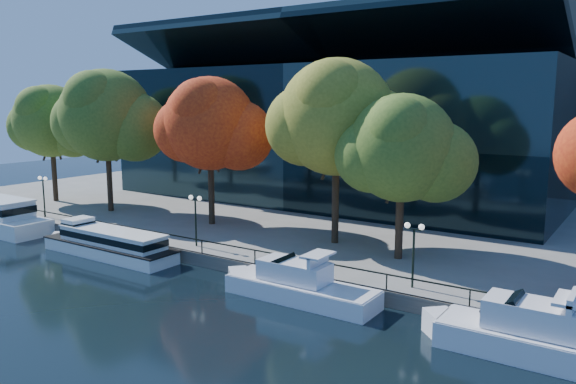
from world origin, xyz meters
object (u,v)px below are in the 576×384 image
Objects in this scene: cruiser_far at (532,335)px; tree_0 at (51,123)px; tour_boat at (106,242)px; tree_1 at (107,117)px; lamp_0 at (43,187)px; tree_2 at (211,126)px; tree_4 at (403,151)px; cruiser_near at (295,284)px; lamp_2 at (414,240)px; lamp_1 at (195,209)px; tree_3 at (338,120)px.

cruiser_far is 0.83× the size of tree_0.
tour_boat is 0.97× the size of tree_1.
tree_0 reaches higher than lamp_0.
lamp_0 is (-15.92, -6.77, -6.11)m from tree_2.
tree_1 is at bearing 179.67° from tree_4.
tour_boat is 16.92m from tree_1.
cruiser_far is (32.06, -0.42, -0.00)m from tour_boat.
tree_1 reaches higher than cruiser_near.
tour_boat is at bearing 179.25° from cruiser_far.
cruiser_far is at bearing -41.22° from tree_4.
tour_boat is 24.29m from tree_0.
tree_1 is 36.16m from lamp_2.
tree_0 is at bearing 139.56° from lamp_0.
tree_1 reaches higher than lamp_0.
cruiser_near is at bearing -16.56° from lamp_1.
tree_1 is 19.30m from lamp_1.
lamp_0 is 38.03m from lamp_2.
tree_2 is 1.14× the size of tree_4.
cruiser_near is 13.94m from cruiser_far.
tree_2 is (22.95, 0.78, 0.19)m from tree_0.
cruiser_far is at bearing -32.90° from tree_3.
lamp_0 is at bearing 165.76° from tour_boat.
tree_0 is 1.11× the size of tree_4.
tree_3 is 6.53m from tree_4.
tour_boat is 18.13m from cruiser_near.
cruiser_far is 2.71× the size of lamp_0.
tree_0 is (-20.59, 9.44, 8.77)m from tour_boat.
tour_boat is at bearing -145.84° from tree_3.
lamp_2 is (35.08, -5.68, -6.67)m from tree_1.
tree_1 is 32.04m from tree_4.
tree_3 is 3.63× the size of lamp_1.
tree_0 is (-52.65, 9.85, 8.77)m from cruiser_far.
lamp_1 is (-8.75, -6.96, -6.88)m from tree_3.
tree_4 is (21.38, 8.94, 7.73)m from tour_boat.
cruiser_far is 16.17m from tree_4.
tree_3 is at bearing 142.71° from lamp_2.
tree_2 is 19.10m from tree_4.
tree_2 is 23.92m from lamp_2.
tree_4 is at bearing 8.94° from lamp_0.
lamp_2 is (6.34, 3.43, 2.99)m from cruiser_near.
lamp_0 is (-34.94, -5.50, -4.88)m from tree_4.
lamp_1 is at bearing 171.38° from cruiser_far.
lamp_2 is (9.14, -6.96, -6.88)m from tree_3.
tree_4 is at bearing 22.69° from tour_boat.
cruiser_far is at bearing -19.69° from tree_2.
lamp_1 is 17.89m from lamp_2.
cruiser_far is (13.93, -0.43, 0.14)m from cruiser_near.
tree_2 is at bearing 176.17° from tree_4.
tree_4 is (-10.68, 9.36, 7.73)m from cruiser_far.
tree_4 reaches higher than lamp_2.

